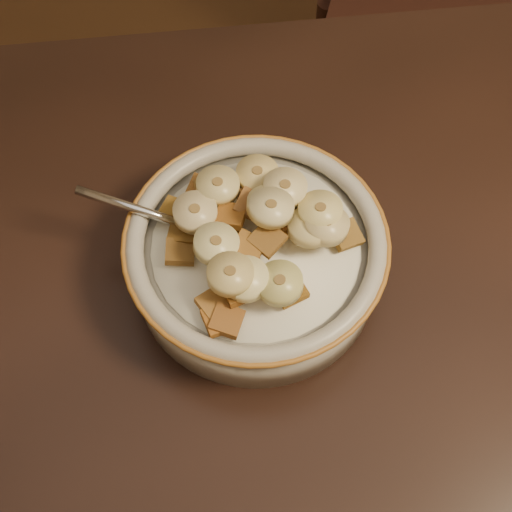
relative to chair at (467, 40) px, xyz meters
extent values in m
cube|color=black|center=(0.00, 0.00, 0.00)|extent=(0.54, 0.54, 0.96)
cylinder|color=#B6B0A1|center=(-0.36, -0.50, 0.29)|extent=(0.18, 0.18, 0.04)
cylinder|color=white|center=(-0.36, -0.50, 0.31)|extent=(0.15, 0.15, 0.00)
ellipsoid|color=silver|center=(-0.39, -0.49, 0.32)|extent=(0.05, 0.05, 0.01)
cube|color=brown|center=(-0.34, -0.50, 0.33)|extent=(0.02, 0.02, 0.01)
cube|color=#95631D|center=(-0.35, -0.48, 0.33)|extent=(0.02, 0.02, 0.01)
cube|color=brown|center=(-0.42, -0.50, 0.32)|extent=(0.02, 0.02, 0.01)
cube|color=brown|center=(-0.35, -0.45, 0.32)|extent=(0.02, 0.02, 0.01)
cube|color=brown|center=(-0.39, -0.56, 0.32)|extent=(0.03, 0.03, 0.01)
cube|color=#925C1F|center=(-0.37, -0.51, 0.33)|extent=(0.03, 0.03, 0.01)
cube|color=brown|center=(-0.40, -0.46, 0.32)|extent=(0.03, 0.03, 0.01)
cube|color=brown|center=(-0.36, -0.51, 0.34)|extent=(0.03, 0.03, 0.01)
cube|color=brown|center=(-0.38, -0.54, 0.33)|extent=(0.03, 0.03, 0.01)
cube|color=brown|center=(-0.41, -0.49, 0.32)|extent=(0.03, 0.02, 0.01)
cube|color=brown|center=(-0.34, -0.49, 0.33)|extent=(0.02, 0.02, 0.01)
cube|color=#9A5F21|center=(-0.40, -0.45, 0.32)|extent=(0.03, 0.03, 0.01)
cube|color=#996219|center=(-0.35, -0.54, 0.32)|extent=(0.03, 0.03, 0.01)
cube|color=brown|center=(-0.37, -0.48, 0.33)|extent=(0.03, 0.03, 0.01)
cube|color=brown|center=(-0.40, -0.46, 0.32)|extent=(0.02, 0.02, 0.01)
cube|color=olive|center=(-0.30, -0.50, 0.32)|extent=(0.03, 0.03, 0.01)
cube|color=brown|center=(-0.37, -0.53, 0.33)|extent=(0.03, 0.03, 0.01)
cube|color=brown|center=(-0.33, -0.49, 0.33)|extent=(0.02, 0.02, 0.01)
cube|color=olive|center=(-0.37, -0.52, 0.33)|extent=(0.02, 0.02, 0.01)
cube|color=#9E541B|center=(-0.38, -0.49, 0.33)|extent=(0.03, 0.03, 0.01)
cube|color=brown|center=(-0.39, -0.48, 0.33)|extent=(0.03, 0.03, 0.01)
cube|color=#995521|center=(-0.40, -0.56, 0.32)|extent=(0.03, 0.02, 0.01)
cube|color=#8F5E22|center=(-0.40, -0.55, 0.32)|extent=(0.03, 0.03, 0.01)
cube|color=brown|center=(-0.42, -0.47, 0.32)|extent=(0.03, 0.03, 0.01)
cube|color=#9B5E21|center=(-0.39, -0.55, 0.32)|extent=(0.03, 0.03, 0.01)
cube|color=brown|center=(-0.36, -0.46, 0.32)|extent=(0.02, 0.02, 0.01)
cylinder|color=beige|center=(-0.35, -0.49, 0.34)|extent=(0.04, 0.04, 0.01)
cylinder|color=#F9E3A8|center=(-0.35, -0.49, 0.35)|extent=(0.03, 0.03, 0.02)
cylinder|color=#DEC388|center=(-0.34, -0.47, 0.34)|extent=(0.04, 0.04, 0.01)
cylinder|color=#FEE9A3|center=(-0.38, -0.54, 0.34)|extent=(0.04, 0.04, 0.01)
cylinder|color=#C8BE69|center=(-0.35, -0.54, 0.34)|extent=(0.04, 0.04, 0.01)
cylinder|color=#D7BC7F|center=(-0.32, -0.49, 0.34)|extent=(0.04, 0.04, 0.01)
cylinder|color=#D2C085|center=(-0.39, -0.51, 0.34)|extent=(0.04, 0.04, 0.01)
cylinder|color=beige|center=(-0.41, -0.48, 0.34)|extent=(0.04, 0.04, 0.01)
cylinder|color=#E3C787|center=(-0.32, -0.50, 0.34)|extent=(0.04, 0.04, 0.01)
cylinder|color=#E8C77F|center=(-0.36, -0.45, 0.33)|extent=(0.04, 0.04, 0.01)
cylinder|color=beige|center=(-0.39, -0.46, 0.34)|extent=(0.04, 0.04, 0.01)
cylinder|color=#CFB96A|center=(-0.39, -0.54, 0.34)|extent=(0.04, 0.04, 0.01)
cylinder|color=beige|center=(-0.33, -0.50, 0.34)|extent=(0.04, 0.04, 0.01)
camera|label=1|loc=(-0.39, -0.76, 0.75)|focal=50.00mm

